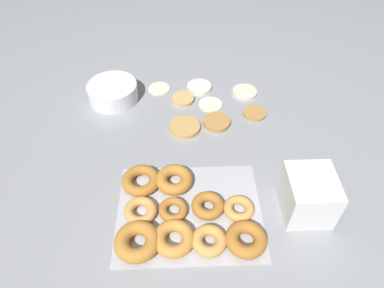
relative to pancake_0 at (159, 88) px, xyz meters
name	(u,v)px	position (x,y,z in m)	size (l,w,h in m)	color
ground_plane	(195,132)	(0.13, -0.24, 0.00)	(3.00, 3.00, 0.00)	gray
pancake_0	(159,88)	(0.00, 0.00, 0.00)	(0.08, 0.08, 0.01)	beige
pancake_1	(211,104)	(0.19, -0.10, 0.00)	(0.09, 0.09, 0.01)	beige
pancake_2	(199,87)	(0.16, 0.00, 0.00)	(0.09, 0.09, 0.01)	silver
pancake_3	(185,127)	(0.10, -0.23, 0.00)	(0.11, 0.11, 0.02)	tan
pancake_4	(254,113)	(0.35, -0.16, 0.00)	(0.08, 0.08, 0.01)	#B27F42
pancake_5	(245,92)	(0.33, -0.04, 0.00)	(0.09, 0.09, 0.01)	beige
pancake_6	(217,122)	(0.21, -0.21, 0.00)	(0.09, 0.09, 0.02)	#B27F42
pancake_7	(183,99)	(0.09, -0.07, 0.00)	(0.08, 0.08, 0.02)	tan
donut_tray	(181,215)	(0.08, -0.58, 0.01)	(0.39, 0.32, 0.04)	#ADAFB5
batter_bowl	(113,92)	(-0.17, -0.06, 0.03)	(0.18, 0.18, 0.07)	white
container_stack	(308,195)	(0.42, -0.56, 0.06)	(0.13, 0.14, 0.13)	white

